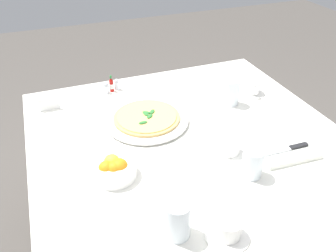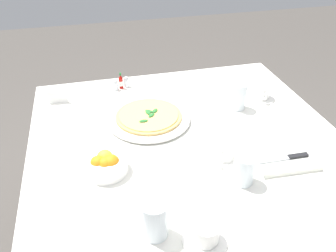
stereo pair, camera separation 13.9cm
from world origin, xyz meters
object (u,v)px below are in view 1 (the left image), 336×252
Objects in this scene: coffee_cup_back_corner at (252,88)px; water_glass_far_left at (231,93)px; coffee_cup_right_edge at (229,148)px; pizza at (147,117)px; dinner_knife at (287,149)px; menu_card at (49,104)px; salt_shaker at (106,88)px; pepper_shaker at (117,85)px; pizza_plate at (147,120)px; citrus_bowl at (114,169)px; coffee_cup_near_left at (228,229)px; water_glass_center_back at (177,221)px; water_glass_near_right at (252,164)px; napkin_folded at (287,152)px; hot_sauce_bottle at (111,85)px.

coffee_cup_back_corner is 0.15m from water_glass_far_left.
pizza is at bearing -54.77° from coffee_cup_right_edge.
coffee_cup_back_corner is 0.47m from dinner_knife.
water_glass_far_left reaches higher than menu_card.
pepper_shaker is at bearing -160.35° from salt_shaker.
water_glass_far_left is 2.14× the size of salt_shaker.
coffee_cup_right_edge is at bearing -19.89° from dinner_knife.
dinner_knife is at bearing -36.46° from menu_card.
pizza_plate is 0.45m from menu_card.
coffee_cup_back_corner reaches higher than dinner_knife.
pizza is 0.34m from citrus_bowl.
menu_card is at bearing -33.24° from pizza.
coffee_cup_back_corner is at bearing -126.60° from coffee_cup_near_left.
water_glass_center_back is at bearing -23.41° from coffee_cup_near_left.
coffee_cup_back_corner reaches higher than menu_card.
water_glass_near_right is 1.87× the size of salt_shaker.
water_glass_center_back is 0.87m from menu_card.
water_glass_far_left is 0.48m from water_glass_near_right.
salt_shaker is at bearing -62.57° from coffee_cup_right_edge.
napkin_folded reaches higher than pizza_plate.
hot_sauce_bottle is at bearing -91.34° from water_glass_center_back.
coffee_cup_right_edge is 1.44× the size of menu_card.
napkin_folded is 4.02× the size of pepper_shaker.
salt_shaker is at bearing -20.96° from coffee_cup_back_corner.
water_glass_near_right is 1.27× the size of hot_sauce_bottle.
water_glass_far_left is 2.14× the size of pepper_shaker.
citrus_bowl is 2.67× the size of salt_shaker.
water_glass_center_back is (0.32, 0.27, 0.03)m from coffee_cup_right_edge.
coffee_cup_back_corner is 1.59× the size of hot_sauce_bottle.
water_glass_near_right is (0.17, 0.45, -0.01)m from water_glass_far_left.
dinner_knife is 2.36× the size of hot_sauce_bottle.
napkin_folded is at bearing 73.88° from coffee_cup_back_corner.
coffee_cup_back_corner is at bearing -173.65° from pizza_plate.
water_glass_far_left is at bearing 149.41° from salt_shaker.
citrus_bowl is at bearing -56.41° from coffee_cup_near_left.
pizza is at bearing -87.03° from coffee_cup_near_left.
menu_card reaches higher than salt_shaker.
dinner_knife is 0.86m from hot_sauce_bottle.
water_glass_near_right reaches higher than citrus_bowl.
pizza is 1.86× the size of citrus_bowl.
salt_shaker is (0.14, -0.95, -0.00)m from coffee_cup_near_left.
water_glass_near_right is 0.47m from citrus_bowl.
water_glass_near_right reaches higher than coffee_cup_near_left.
coffee_cup_back_corner reaches higher than pizza_plate.
salt_shaker is (0.01, -0.89, -0.03)m from water_glass_center_back.
pizza is 0.38m from coffee_cup_right_edge.
dinner_knife is at bearing 124.76° from hot_sauce_bottle.
coffee_cup_near_left is at bearing 35.37° from napkin_folded.
water_glass_center_back reaches higher than pepper_shaker.
coffee_cup_near_left is (0.19, 0.32, 0.00)m from coffee_cup_right_edge.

